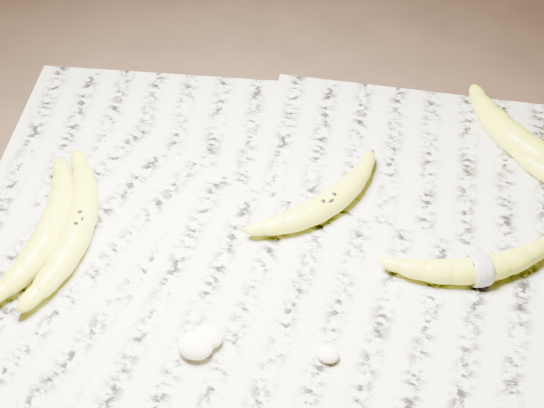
% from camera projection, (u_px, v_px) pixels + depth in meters
% --- Properties ---
extents(ground, '(3.00, 3.00, 0.00)m').
position_uv_depth(ground, '(284.00, 261.00, 0.90)').
color(ground, black).
rests_on(ground, ground).
extents(newspaper_patch, '(0.90, 0.70, 0.01)m').
position_uv_depth(newspaper_patch, '(290.00, 259.00, 0.90)').
color(newspaper_patch, '#A19E8A').
rests_on(newspaper_patch, ground).
extents(banana_left_a, '(0.09, 0.22, 0.04)m').
position_uv_depth(banana_left_a, '(78.00, 225.00, 0.90)').
color(banana_left_a, '#CDCF19').
rests_on(banana_left_a, newspaper_patch).
extents(banana_left_b, '(0.07, 0.19, 0.04)m').
position_uv_depth(banana_left_b, '(51.00, 228.00, 0.90)').
color(banana_left_b, '#CDCF19').
rests_on(banana_left_b, newspaper_patch).
extents(banana_center, '(0.15, 0.17, 0.03)m').
position_uv_depth(banana_center, '(327.00, 203.00, 0.93)').
color(banana_center, '#CDCF19').
rests_on(banana_center, newspaper_patch).
extents(banana_taped, '(0.20, 0.12, 0.03)m').
position_uv_depth(banana_taped, '(480.00, 268.00, 0.87)').
color(banana_taped, '#CDCF19').
rests_on(banana_taped, newspaper_patch).
extents(banana_upper_a, '(0.20, 0.18, 0.04)m').
position_uv_depth(banana_upper_a, '(523.00, 143.00, 0.99)').
color(banana_upper_a, '#CDCF19').
rests_on(banana_upper_a, newspaper_patch).
extents(measuring_tape, '(0.02, 0.04, 0.04)m').
position_uv_depth(measuring_tape, '(480.00, 268.00, 0.87)').
color(measuring_tape, white).
rests_on(measuring_tape, newspaper_patch).
extents(flesh_chunk_a, '(0.04, 0.03, 0.02)m').
position_uv_depth(flesh_chunk_a, '(195.00, 344.00, 0.81)').
color(flesh_chunk_a, beige).
rests_on(flesh_chunk_a, newspaper_patch).
extents(flesh_chunk_b, '(0.03, 0.03, 0.02)m').
position_uv_depth(flesh_chunk_b, '(207.00, 335.00, 0.82)').
color(flesh_chunk_b, beige).
rests_on(flesh_chunk_b, newspaper_patch).
extents(flesh_chunk_c, '(0.03, 0.02, 0.01)m').
position_uv_depth(flesh_chunk_c, '(328.00, 352.00, 0.81)').
color(flesh_chunk_c, beige).
rests_on(flesh_chunk_c, newspaper_patch).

